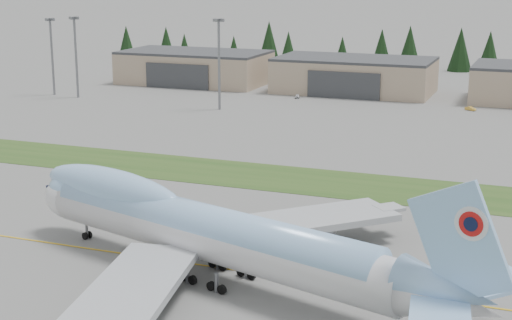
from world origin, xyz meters
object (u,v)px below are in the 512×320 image
at_px(service_vehicle_b, 470,110).
at_px(hangar_left, 195,67).
at_px(boeing_747_freighter, 207,231).
at_px(service_vehicle_a, 297,98).
at_px(hangar_center, 354,75).

bearing_deg(service_vehicle_b, hangar_left, 107.42).
bearing_deg(boeing_747_freighter, service_vehicle_a, 120.58).
relative_size(hangar_left, service_vehicle_b, 15.05).
height_order(hangar_center, service_vehicle_b, hangar_center).
bearing_deg(hangar_center, boeing_747_freighter, -82.79).
xyz_separation_m(boeing_747_freighter, hangar_left, (-74.39, 153.28, -0.78)).
distance_m(hangar_center, service_vehicle_b, 42.81).
relative_size(hangar_left, service_vehicle_a, 14.72).
height_order(boeing_747_freighter, service_vehicle_a, boeing_747_freighter).
xyz_separation_m(hangar_left, service_vehicle_b, (92.61, -19.75, -5.39)).
bearing_deg(boeing_747_freighter, service_vehicle_b, 99.42).
bearing_deg(hangar_center, hangar_left, 180.00).
relative_size(boeing_747_freighter, service_vehicle_a, 21.72).
xyz_separation_m(service_vehicle_a, service_vehicle_b, (50.65, -2.70, 0.00)).
bearing_deg(boeing_747_freighter, hangar_left, 133.08).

